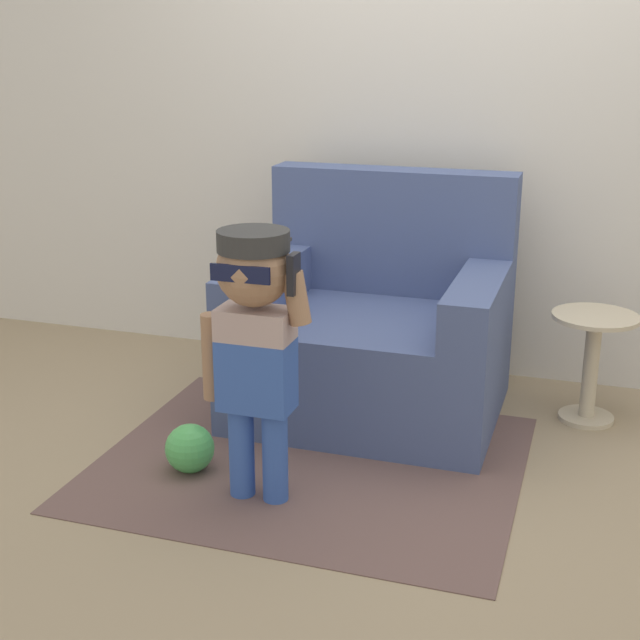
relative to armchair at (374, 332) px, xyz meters
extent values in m
plane|color=#998466|center=(0.23, -0.11, -0.34)|extent=(10.00, 10.00, 0.00)
cube|color=silver|center=(0.23, 0.59, 0.96)|extent=(10.00, 0.05, 2.60)
cube|color=#475684|center=(0.00, -0.06, -0.12)|extent=(1.07, 0.89, 0.44)
cube|color=#475684|center=(0.00, 0.30, 0.38)|extent=(1.07, 0.18, 0.54)
cube|color=#475684|center=(-0.44, -0.14, 0.20)|extent=(0.18, 0.71, 0.20)
cube|color=#475684|center=(0.44, -0.14, 0.20)|extent=(0.18, 0.71, 0.20)
cylinder|color=#3356AD|center=(-0.23, -0.89, -0.17)|extent=(0.09, 0.09, 0.34)
cylinder|color=#3356AD|center=(-0.11, -0.89, -0.17)|extent=(0.09, 0.09, 0.34)
cube|color=#3356AD|center=(-0.17, -0.89, 0.12)|extent=(0.25, 0.14, 0.25)
cube|color=#B29993|center=(-0.17, -0.89, 0.30)|extent=(0.25, 0.14, 0.11)
sphere|color=#997051|center=(-0.17, -0.89, 0.48)|extent=(0.25, 0.25, 0.25)
cylinder|color=#2D2D2D|center=(-0.17, -0.89, 0.58)|extent=(0.23, 0.23, 0.07)
cube|color=#2D2D2D|center=(-0.17, -0.78, 0.55)|extent=(0.14, 0.11, 0.01)
cube|color=#0F1433|center=(-0.17, -1.01, 0.50)|extent=(0.20, 0.01, 0.05)
cylinder|color=#997051|center=(-0.33, -0.89, 0.17)|extent=(0.07, 0.07, 0.30)
cylinder|color=#997051|center=(-0.03, -0.89, 0.40)|extent=(0.10, 0.07, 0.18)
cube|color=black|center=(-0.03, -0.91, 0.48)|extent=(0.02, 0.07, 0.13)
cylinder|color=beige|center=(0.88, 0.14, -0.33)|extent=(0.23, 0.23, 0.02)
cylinder|color=beige|center=(0.88, 0.14, -0.12)|extent=(0.06, 0.06, 0.44)
cylinder|color=beige|center=(0.88, 0.14, 0.11)|extent=(0.35, 0.35, 0.02)
cube|color=brown|center=(-0.09, -0.59, -0.33)|extent=(1.55, 1.31, 0.01)
sphere|color=#4CB256|center=(-0.49, -0.79, -0.25)|extent=(0.18, 0.18, 0.18)
camera|label=1|loc=(0.89, -3.46, 1.20)|focal=50.00mm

